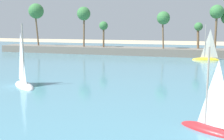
# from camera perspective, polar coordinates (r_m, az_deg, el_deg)

# --- Properties ---
(sea) EXTENTS (220.00, 96.81, 0.06)m
(sea) POSITION_cam_1_polar(r_m,az_deg,el_deg) (59.87, 12.77, 1.89)
(sea) COLOR teal
(sea) RESTS_ON ground
(palm_headland) EXTENTS (92.54, 6.18, 13.39)m
(palm_headland) POSITION_cam_1_polar(r_m,az_deg,el_deg) (67.83, 16.46, 5.72)
(palm_headland) COLOR slate
(palm_headland) RESTS_ON ground
(sailboat_near_shore) EXTENTS (5.09, 4.77, 7.79)m
(sailboat_near_shore) POSITION_cam_1_polar(r_m,az_deg,el_deg) (34.86, -17.19, -1.98)
(sailboat_near_shore) COLOR white
(sailboat_near_shore) RESTS_ON sea
(sailboat_mid_bay) EXTENTS (4.23, 3.29, 6.08)m
(sailboat_mid_bay) POSITION_cam_1_polar(r_m,az_deg,el_deg) (20.57, 18.85, -10.00)
(sailboat_mid_bay) COLOR red
(sailboat_mid_bay) RESTS_ON sea
(sailboat_toward_headland) EXTENTS (5.59, 2.31, 7.86)m
(sailboat_toward_headland) POSITION_cam_1_polar(r_m,az_deg,el_deg) (61.57, 18.29, 2.54)
(sailboat_toward_headland) COLOR yellow
(sailboat_toward_headland) RESTS_ON sea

